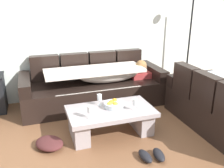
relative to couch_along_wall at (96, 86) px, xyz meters
name	(u,v)px	position (x,y,z in m)	size (l,w,h in m)	color
ground_plane	(109,157)	(-0.28, -1.63, -0.33)	(14.00, 14.00, 0.00)	brown
back_wall	(72,26)	(-0.28, 0.52, 1.02)	(9.00, 0.10, 2.70)	white
couch_along_wall	(96,86)	(0.00, 0.00, 0.00)	(2.50, 0.92, 0.88)	black
coffee_table	(111,118)	(-0.08, -1.10, -0.09)	(1.20, 0.68, 0.38)	#A59B9D
fruit_bowl	(113,104)	(-0.03, -1.05, 0.09)	(0.28, 0.28, 0.10)	silver
wine_glass_near_left	(90,110)	(-0.42, -1.27, 0.17)	(0.07, 0.07, 0.17)	silver
wine_glass_near_right	(135,103)	(0.22, -1.24, 0.17)	(0.07, 0.07, 0.17)	silver
wine_glass_far_back	(99,98)	(-0.19, -0.92, 0.17)	(0.07, 0.07, 0.17)	silver
floor_lamp	(189,37)	(1.90, 0.05, 0.79)	(0.33, 0.31, 1.95)	black
pair_of_shoes	(152,155)	(0.20, -1.83, -0.28)	(0.32, 0.31, 0.09)	black
crumpled_garment	(49,143)	(-0.95, -1.19, -0.27)	(0.40, 0.32, 0.12)	#4C2323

